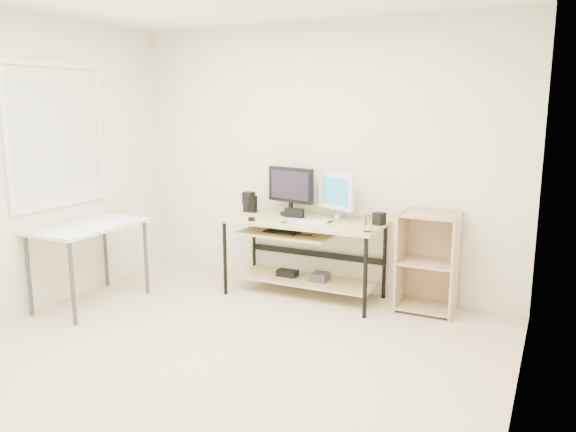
# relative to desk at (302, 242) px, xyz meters

# --- Properties ---
(room) EXTENTS (4.01, 4.01, 2.62)m
(room) POSITION_rel_desk_xyz_m (-0.11, -1.62, 0.78)
(room) COLOR beige
(room) RESTS_ON ground
(desk) EXTENTS (1.50, 0.65, 0.75)m
(desk) POSITION_rel_desk_xyz_m (0.00, 0.00, 0.00)
(desk) COLOR #CBB981
(desk) RESTS_ON ground
(side_table) EXTENTS (0.60, 1.00, 0.75)m
(side_table) POSITION_rel_desk_xyz_m (-1.65, -1.06, 0.13)
(side_table) COLOR silver
(side_table) RESTS_ON ground
(shelf_unit) EXTENTS (0.50, 0.40, 0.90)m
(shelf_unit) POSITION_rel_desk_xyz_m (1.18, 0.16, -0.09)
(shelf_unit) COLOR tan
(shelf_unit) RESTS_ON ground
(black_monitor) EXTENTS (0.51, 0.21, 0.47)m
(black_monitor) POSITION_rel_desk_xyz_m (-0.21, 0.18, 0.48)
(black_monitor) COLOR black
(black_monitor) RESTS_ON desk
(white_imac) EXTENTS (0.41, 0.21, 0.46)m
(white_imac) POSITION_rel_desk_xyz_m (0.28, 0.16, 0.48)
(white_imac) COLOR silver
(white_imac) RESTS_ON desk
(keyboard) EXTENTS (0.45, 0.15, 0.02)m
(keyboard) POSITION_rel_desk_xyz_m (0.06, -0.08, 0.22)
(keyboard) COLOR silver
(keyboard) RESTS_ON desk
(mouse) EXTENTS (0.08, 0.12, 0.04)m
(mouse) POSITION_rel_desk_xyz_m (-0.12, -0.16, 0.23)
(mouse) COLOR #AAAAAF
(mouse) RESTS_ON desk
(center_speaker) EXTENTS (0.18, 0.08, 0.09)m
(center_speaker) POSITION_rel_desk_xyz_m (-0.11, 0.07, 0.26)
(center_speaker) COLOR black
(center_speaker) RESTS_ON desk
(speaker_left) EXTENTS (0.11, 0.11, 0.20)m
(speaker_left) POSITION_rel_desk_xyz_m (-0.66, 0.15, 0.32)
(speaker_left) COLOR black
(speaker_left) RESTS_ON desk
(speaker_right) EXTENTS (0.12, 0.12, 0.11)m
(speaker_right) POSITION_rel_desk_xyz_m (0.72, 0.11, 0.27)
(speaker_right) COLOR black
(speaker_right) RESTS_ON desk
(audio_controller) EXTENTS (0.09, 0.06, 0.17)m
(audio_controller) POSITION_rel_desk_xyz_m (-0.61, 0.12, 0.30)
(audio_controller) COLOR black
(audio_controller) RESTS_ON desk
(volume_puck) EXTENTS (0.08, 0.08, 0.03)m
(volume_puck) POSITION_rel_desk_xyz_m (-0.41, -0.24, 0.23)
(volume_puck) COLOR black
(volume_puck) RESTS_ON desk
(smartphone) EXTENTS (0.06, 0.10, 0.01)m
(smartphone) POSITION_rel_desk_xyz_m (0.27, 0.02, 0.22)
(smartphone) COLOR black
(smartphone) RESTS_ON desk
(coaster) EXTENTS (0.11, 0.11, 0.01)m
(coaster) POSITION_rel_desk_xyz_m (0.72, -0.22, 0.21)
(coaster) COLOR #AE844E
(coaster) RESTS_ON desk
(drinking_glass) EXTENTS (0.09, 0.09, 0.14)m
(drinking_glass) POSITION_rel_desk_xyz_m (0.72, -0.22, 0.29)
(drinking_glass) COLOR white
(drinking_glass) RESTS_ON coaster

